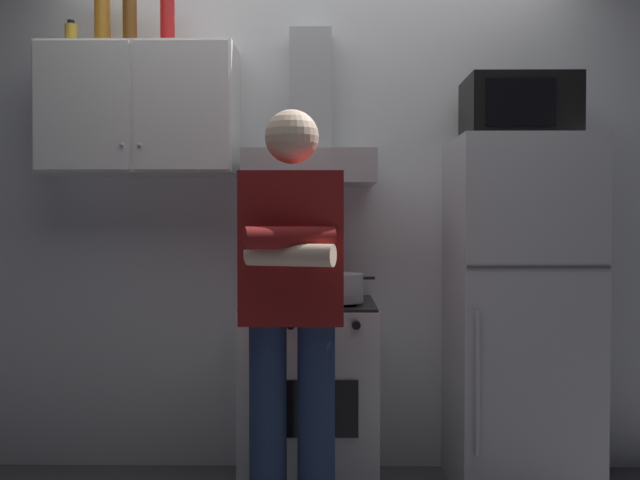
{
  "coord_description": "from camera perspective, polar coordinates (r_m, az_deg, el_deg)",
  "views": [
    {
      "loc": [
        0.04,
        -2.95,
        1.22
      ],
      "look_at": [
        0.0,
        0.0,
        1.15
      ],
      "focal_mm": 39.48,
      "sensor_mm": 36.0,
      "label": 1
    }
  ],
  "objects": [
    {
      "name": "range_hood",
      "position": [
        3.34,
        -0.79,
        7.85
      ],
      "size": [
        0.6,
        0.44,
        0.75
      ],
      "color": "#B7BABF"
    },
    {
      "name": "refrigerator",
      "position": [
        3.34,
        15.77,
        -5.91
      ],
      "size": [
        0.6,
        0.62,
        1.6
      ],
      "color": "silver",
      "rests_on": "ground_plane"
    },
    {
      "name": "person_standing",
      "position": [
        2.61,
        -2.3,
        -5.67
      ],
      "size": [
        0.38,
        0.33,
        1.64
      ],
      "color": "navy",
      "rests_on": "ground_plane"
    },
    {
      "name": "back_wall_tiled",
      "position": [
        3.55,
        0.12,
        3.48
      ],
      "size": [
        4.8,
        0.1,
        2.7
      ],
      "primitive_type": "cube",
      "color": "white",
      "rests_on": "ground_plane"
    },
    {
      "name": "cooking_pot",
      "position": [
        3.09,
        1.52,
        -3.89
      ],
      "size": [
        0.32,
        0.22,
        0.13
      ],
      "color": "#B7BABF",
      "rests_on": "stove_oven"
    },
    {
      "name": "microwave",
      "position": [
        3.37,
        15.8,
        10.2
      ],
      "size": [
        0.48,
        0.37,
        0.28
      ],
      "color": "black",
      "rests_on": "refrigerator"
    },
    {
      "name": "bottle_liquor_amber",
      "position": [
        3.66,
        -17.23,
        16.78
      ],
      "size": [
        0.07,
        0.07,
        0.31
      ],
      "color": "#B7721E",
      "rests_on": "upper_cabinet"
    },
    {
      "name": "bottle_spice_jar",
      "position": [
        3.67,
        -19.53,
        15.33
      ],
      "size": [
        0.06,
        0.06,
        0.13
      ],
      "color": "gold",
      "rests_on": "upper_cabinet"
    },
    {
      "name": "stove_oven",
      "position": [
        3.29,
        -0.84,
        -12.46
      ],
      "size": [
        0.6,
        0.62,
        0.87
      ],
      "color": "silver",
      "rests_on": "ground_plane"
    },
    {
      "name": "bottle_beer_brown",
      "position": [
        3.59,
        -15.17,
        16.71
      ],
      "size": [
        0.07,
        0.07,
        0.26
      ],
      "color": "brown",
      "rests_on": "upper_cabinet"
    },
    {
      "name": "upper_cabinet",
      "position": [
        3.48,
        -14.3,
        10.1
      ],
      "size": [
        0.9,
        0.37,
        0.6
      ],
      "color": "white"
    },
    {
      "name": "bottle_soda_red",
      "position": [
        3.55,
        -12.26,
        16.84
      ],
      "size": [
        0.07,
        0.07,
        0.25
      ],
      "color": "red",
      "rests_on": "upper_cabinet"
    }
  ]
}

